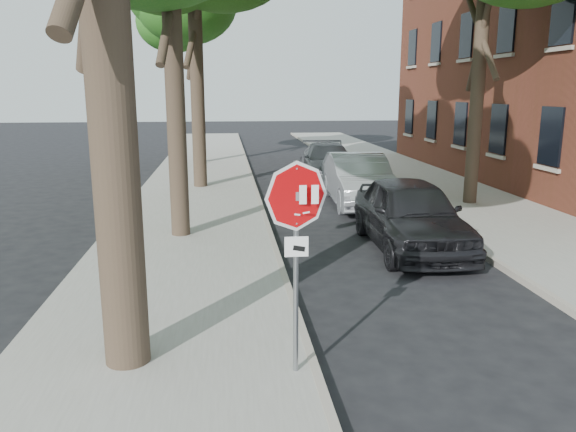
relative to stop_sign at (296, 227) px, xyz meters
The scene contains 10 objects.
ground 2.07m from the stop_sign, ahead, with size 120.00×120.00×0.00m, color black.
sidewalk_left 12.31m from the stop_sign, 98.51° to the left, with size 4.00×55.00×0.12m, color gray.
sidewalk_right 13.89m from the stop_sign, 60.88° to the left, with size 4.00×55.00×0.12m, color gray.
curb_left 12.17m from the stop_sign, 88.81° to the left, with size 0.12×55.00×0.13m, color #9E9384.
curb_right 13.03m from the stop_sign, 68.86° to the left, with size 0.12×55.00×0.13m, color #9E9384.
stop_sign is the anchor object (origin of this frame).
tree_far 21.88m from the stop_sign, 95.46° to the left, with size 5.29×4.91×9.33m.
car_a 6.59m from the stop_sign, 59.42° to the left, with size 1.89×4.69×1.60m, color black.
car_b 11.19m from the stop_sign, 72.75° to the left, with size 1.67×4.80×1.58m, color #B0B1B8.
car_c 16.17m from the stop_sign, 78.19° to the left, with size 2.00×4.91×1.43m, color #525258.
Camera 1 is at (-1.51, -6.31, 3.50)m, focal length 35.00 mm.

